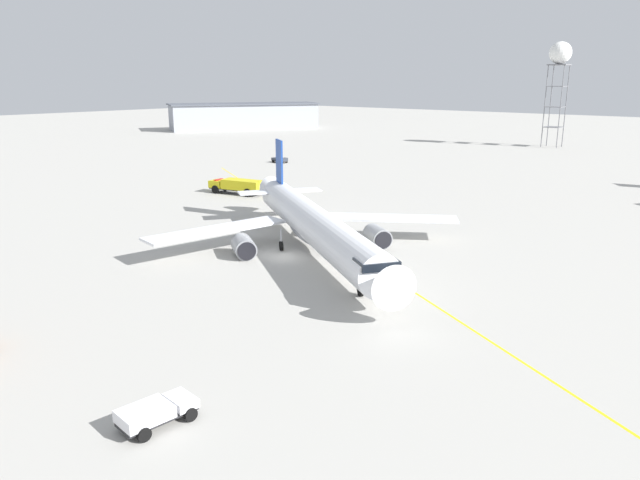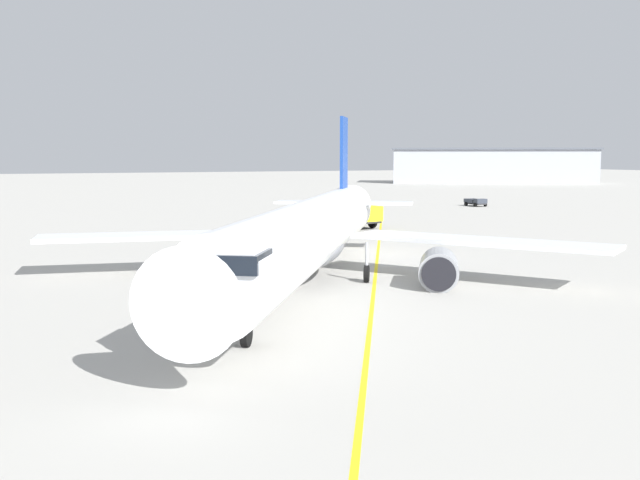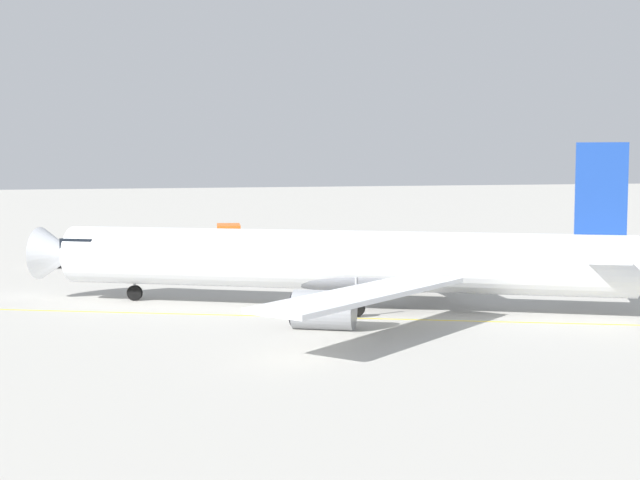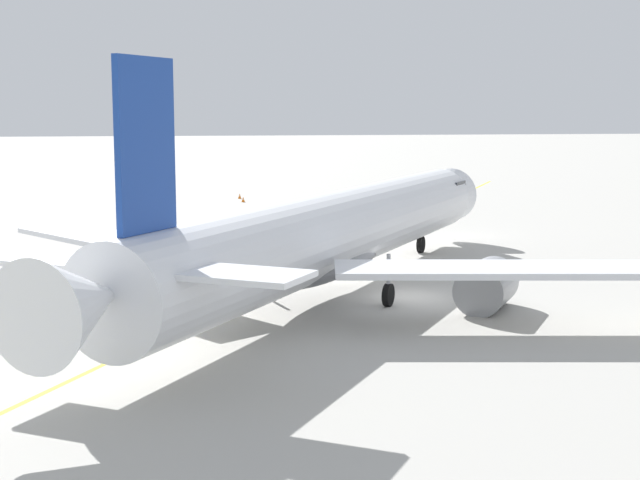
% 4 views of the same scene
% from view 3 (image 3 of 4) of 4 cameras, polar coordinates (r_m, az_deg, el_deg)
% --- Properties ---
extents(ground_plane, '(600.00, 600.00, 0.00)m').
position_cam_3_polar(ground_plane, '(64.41, 1.11, -3.81)').
color(ground_plane, '#ADAAA3').
extents(airliner_main, '(32.22, 39.53, 11.14)m').
position_cam_3_polar(airliner_main, '(60.33, 1.59, -1.49)').
color(airliner_main, white).
rests_on(airliner_main, ground_plane).
extents(pushback_tug_truck, '(4.53, 2.68, 1.30)m').
position_cam_3_polar(pushback_tug_truck, '(88.68, -16.54, -1.11)').
color(pushback_tug_truck, '#232326').
rests_on(pushback_tug_truck, ground_plane).
extents(catering_truck_truck, '(8.13, 4.37, 3.10)m').
position_cam_3_polar(catering_truck_truck, '(97.91, -5.84, 0.12)').
color(catering_truck_truck, '#232326').
rests_on(catering_truck_truck, ground_plane).
extents(ops_pickup_truck, '(5.74, 2.97, 1.41)m').
position_cam_3_polar(ops_pickup_truck, '(99.97, 1.35, -0.25)').
color(ops_pickup_truck, '#232326').
rests_on(ops_pickup_truck, ground_plane).
extents(taxiway_centreline, '(72.61, 129.38, 0.01)m').
position_cam_3_polar(taxiway_centreline, '(57.51, -3.23, -4.86)').
color(taxiway_centreline, yellow).
rests_on(taxiway_centreline, ground_plane).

